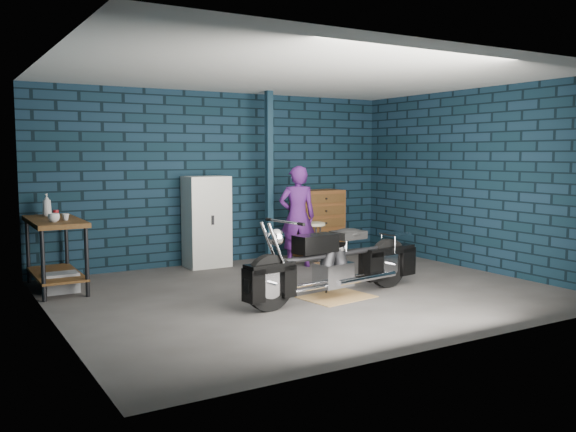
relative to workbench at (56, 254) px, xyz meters
name	(u,v)px	position (x,y,z in m)	size (l,w,h in m)	color
ground	(306,292)	(2.68, -1.75, -0.46)	(6.00, 6.00, 0.00)	#4D4947
room_walls	(284,141)	(2.68, -1.20, 1.45)	(6.02, 5.01, 2.71)	black
support_post	(269,178)	(3.23, 0.20, 0.90)	(0.10, 0.10, 2.70)	#102635
workbench	(56,254)	(0.00, 0.00, 0.00)	(0.60, 1.40, 0.91)	brown
drip_mat	(337,297)	(2.85, -2.19, -0.45)	(0.82, 0.62, 0.01)	olive
motorcycle	(337,257)	(2.85, -2.19, 0.05)	(2.27, 0.62, 1.00)	black
person	(297,217)	(3.49, -0.22, 0.32)	(0.57, 0.37, 1.55)	#511D6E
storage_bin	(62,283)	(0.02, -0.22, -0.33)	(0.40, 0.28, 0.25)	gray
locker	(207,222)	(2.29, 0.48, 0.24)	(0.65, 0.46, 1.39)	silver
tool_chest	(318,223)	(4.34, 0.48, 0.10)	(0.84, 0.47, 1.12)	brown
shop_stool	(314,243)	(3.85, -0.14, -0.13)	(0.36, 0.36, 0.65)	beige
cup_a	(54,218)	(-0.07, -0.36, 0.51)	(0.14, 0.14, 0.11)	beige
cup_b	(66,217)	(0.09, -0.23, 0.50)	(0.09, 0.09, 0.08)	beige
mug_red	(56,214)	(0.04, 0.14, 0.51)	(0.07, 0.07, 0.10)	maroon
bottle	(47,205)	(-0.01, 0.44, 0.60)	(0.12, 0.12, 0.30)	gray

